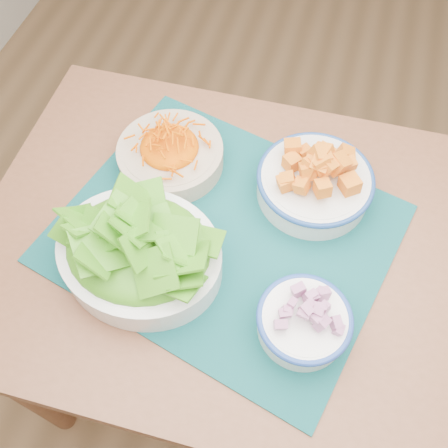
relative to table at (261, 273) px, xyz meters
name	(u,v)px	position (x,y,z in m)	size (l,w,h in m)	color
ground	(352,312)	(0.29, 0.25, -0.64)	(4.00, 4.00, 0.00)	#A3794F
table	(261,273)	(0.00, 0.00, 0.00)	(1.10, 0.74, 0.75)	brown
placemat	(224,233)	(-0.08, 0.01, 0.11)	(0.58, 0.48, 0.00)	#063032
carrot_bowl	(170,151)	(-0.23, 0.13, 0.16)	(0.21, 0.21, 0.08)	tan
squash_bowl	(316,178)	(0.06, 0.14, 0.16)	(0.24, 0.24, 0.10)	silver
lettuce_bowl	(138,249)	(-0.20, -0.10, 0.18)	(0.32, 0.28, 0.13)	white
onion_bowl	(304,320)	(0.09, -0.14, 0.16)	(0.19, 0.19, 0.08)	white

